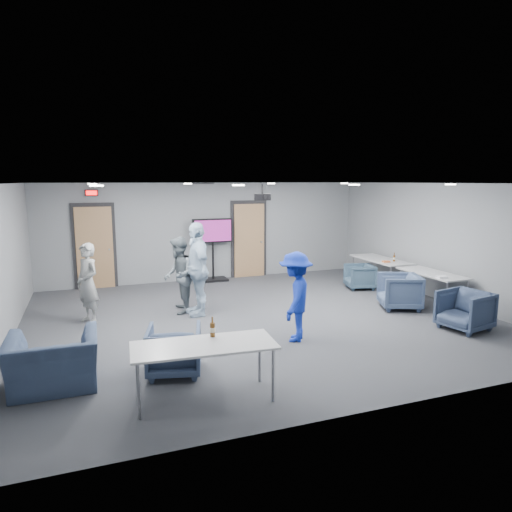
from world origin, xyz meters
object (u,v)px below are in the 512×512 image
object	(u,v)px
tv_stand	(213,246)
bottle_front	(212,329)
person_b	(179,275)
person_d	(295,297)
chair_right_a	(360,277)
chair_front_a	(174,350)
chair_front_b	(54,362)
projector	(262,197)
person_c	(197,269)
bottle_right	(394,258)
chair_right_b	(399,291)
table_right_b	(432,275)
chair_right_c	(465,310)
person_a	(88,283)
table_right_a	(381,261)
table_front_left	(204,348)

from	to	relation	value
tv_stand	bottle_front	bearing A→B (deg)	-105.09
person_b	person_d	xyz separation A→B (m)	(1.57, -2.38, -0.02)
chair_right_a	chair_front_a	bearing A→B (deg)	-41.84
person_b	tv_stand	size ratio (longest dim) A/B	0.93
tv_stand	chair_right_a	bearing A→B (deg)	-34.43
chair_front_b	projector	distance (m)	5.53
projector	person_c	bearing A→B (deg)	-150.16
person_d	bottle_right	xyz separation A→B (m)	(3.95, 2.52, 0.03)
chair_front_b	bottle_front	bearing A→B (deg)	159.69
chair_right_b	bottle_front	bearing A→B (deg)	-40.89
person_d	projector	bearing A→B (deg)	-153.40
person_d	chair_front_b	xyz separation A→B (m)	(-3.82, -0.59, -0.41)
person_b	table_right_b	bearing A→B (deg)	86.84
person_c	person_d	world-z (taller)	person_c
tv_stand	projector	world-z (taller)	projector
chair_right_a	bottle_right	distance (m)	0.98
bottle_front	projector	size ratio (longest dim) A/B	0.63
chair_right_a	bottle_right	xyz separation A→B (m)	(0.75, -0.38, 0.50)
chair_right_c	chair_front_a	world-z (taller)	chair_right_c
person_c	person_d	xyz separation A→B (m)	(1.23, -2.10, -0.19)
person_a	bottle_front	world-z (taller)	person_a
table_right_b	tv_stand	bearing A→B (deg)	43.67
chair_front_a	projector	bearing A→B (deg)	-114.99
chair_right_a	chair_right_b	bearing A→B (deg)	8.03
person_a	bottle_right	distance (m)	7.30
chair_front_a	bottle_front	bearing A→B (deg)	134.26
bottle_front	tv_stand	size ratio (longest dim) A/B	0.15
chair_front_b	table_right_a	bearing A→B (deg)	-154.74
person_c	chair_right_a	xyz separation A→B (m)	(4.43, 0.81, -0.65)
table_right_b	table_right_a	bearing A→B (deg)	0.00
person_b	table_right_a	size ratio (longest dim) A/B	0.88
person_d	projector	distance (m)	2.95
person_c	table_right_b	xyz separation A→B (m)	(5.08, -1.06, -0.28)
person_c	chair_right_a	bearing A→B (deg)	99.49
bottle_right	chair_right_c	bearing A→B (deg)	-103.48
person_a	projector	world-z (taller)	projector
bottle_right	tv_stand	distance (m)	4.81
table_front_left	table_right_b	bearing A→B (deg)	28.34
chair_front_a	bottle_right	bearing A→B (deg)	-138.21
person_c	chair_right_b	distance (m)	4.38
table_front_left	projector	world-z (taller)	projector
person_a	bottle_front	distance (m)	3.98
person_a	bottle_right	bearing A→B (deg)	60.30
chair_front_a	chair_front_b	xyz separation A→B (m)	(-1.59, 0.07, 0.02)
table_right_b	tv_stand	distance (m)	5.70
chair_right_b	chair_front_b	world-z (taller)	chair_right_b
chair_right_a	projector	distance (m)	3.58
person_d	tv_stand	world-z (taller)	tv_stand
chair_right_b	table_right_b	bearing A→B (deg)	114.28
chair_right_a	table_front_left	distance (m)	6.89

